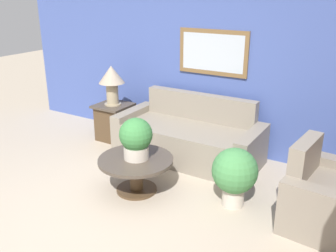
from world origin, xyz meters
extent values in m
plane|color=tan|center=(0.00, 0.00, 0.00)|extent=(20.00, 20.00, 0.00)
cube|color=#42569E|center=(0.00, 2.69, 1.30)|extent=(7.23, 0.06, 2.60)
cube|color=brown|center=(-0.01, 2.65, 1.47)|extent=(1.07, 0.03, 0.65)
cube|color=#B2BCC6|center=(-0.01, 2.63, 1.47)|extent=(0.95, 0.01, 0.53)
cube|color=gray|center=(-0.09, 2.08, 0.25)|extent=(1.73, 0.92, 0.49)
cube|color=gray|center=(-0.09, 2.47, 0.69)|extent=(1.73, 0.16, 0.39)
cube|color=gray|center=(-1.05, 2.08, 0.30)|extent=(0.18, 0.92, 0.59)
cube|color=gray|center=(0.86, 2.08, 0.30)|extent=(0.18, 0.92, 0.59)
cube|color=gray|center=(1.64, 1.44, 0.69)|extent=(0.22, 0.64, 0.39)
cube|color=gray|center=(1.98, 1.00, 0.30)|extent=(0.93, 0.27, 0.59)
cylinder|color=#4C3823|center=(-0.18, 0.94, 0.01)|extent=(0.50, 0.50, 0.03)
cylinder|color=#4C3823|center=(-0.18, 0.94, 0.21)|extent=(0.16, 0.16, 0.36)
cylinder|color=#473D33|center=(-0.18, 0.94, 0.41)|extent=(0.90, 0.90, 0.04)
cube|color=#4C3823|center=(-1.48, 2.12, 0.28)|extent=(0.45, 0.45, 0.55)
cube|color=#473D33|center=(-1.48, 2.12, 0.57)|extent=(0.53, 0.53, 0.03)
cylinder|color=tan|center=(-1.48, 2.12, 0.60)|extent=(0.27, 0.27, 0.02)
cylinder|color=tan|center=(-1.48, 2.12, 0.78)|extent=(0.19, 0.19, 0.34)
cone|color=gray|center=(-1.48, 2.12, 1.08)|extent=(0.41, 0.41, 0.27)
cylinder|color=beige|center=(-0.18, 0.95, 0.51)|extent=(0.30, 0.30, 0.15)
sphere|color=#387A3D|center=(-0.18, 0.95, 0.74)|extent=(0.40, 0.40, 0.40)
cylinder|color=beige|center=(0.95, 1.25, 0.12)|extent=(0.25, 0.25, 0.24)
sphere|color=#428447|center=(0.95, 1.25, 0.43)|extent=(0.52, 0.52, 0.52)
camera|label=1|loc=(2.25, -2.33, 2.34)|focal=40.00mm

